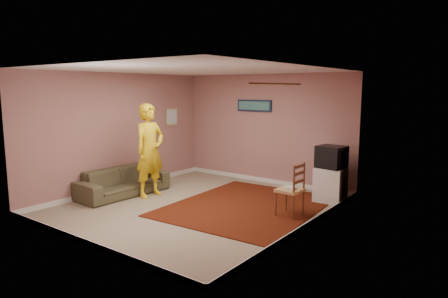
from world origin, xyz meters
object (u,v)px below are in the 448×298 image
Objects in this scene: crt_tv at (331,157)px; person at (150,150)px; sofa at (123,182)px; chair_a at (324,171)px; chair_b at (290,184)px; tv_cabinet at (330,185)px.

person is at bearing -141.95° from crt_tv.
chair_a is at bearing -51.82° from sofa.
crt_tv is 3.70m from person.
chair_b is at bearing -74.39° from sofa.
crt_tv is 0.29× the size of person.
chair_b is at bearing -76.91° from person.
chair_b is 0.27× the size of person.
chair_a is at bearing -176.56° from chair_b.
chair_b is (-0.24, -1.26, -0.33)m from crt_tv.
chair_a is 0.90× the size of chair_b.
chair_a is 4.28m from sofa.
tv_cabinet is 1.31m from chair_b.
sofa is at bearing -141.92° from crt_tv.
chair_b is 3.05m from person.
chair_b reaches higher than chair_a.
sofa is (-3.50, -0.86, -0.30)m from chair_b.
chair_b reaches higher than sofa.
tv_cabinet is 0.35× the size of sofa.
tv_cabinet is 0.54m from chair_a.
crt_tv is at bearing -58.63° from sofa.
tv_cabinet is at bearing -0.00° from crt_tv.
chair_a reaches higher than sofa.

